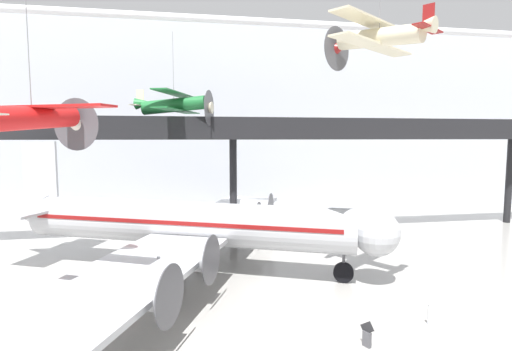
# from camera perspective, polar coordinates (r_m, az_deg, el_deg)

# --- Properties ---
(hangar_back_wall) EXTENTS (140.00, 3.00, 22.63)m
(hangar_back_wall) POSITION_cam_1_polar(r_m,az_deg,el_deg) (49.75, -4.99, 7.77)
(hangar_back_wall) COLOR silver
(hangar_back_wall) RESTS_ON ground
(mezzanine_walkway) EXTENTS (110.00, 3.20, 11.12)m
(mezzanine_walkway) POSITION_cam_1_polar(r_m,az_deg,el_deg) (36.89, -3.12, 5.62)
(mezzanine_walkway) COLOR black
(mezzanine_walkway) RESTS_ON ground
(ceiling_truss_beam) EXTENTS (120.00, 0.60, 0.60)m
(ceiling_truss_beam) POSITION_cam_1_polar(r_m,az_deg,el_deg) (34.23, -2.32, 21.25)
(ceiling_truss_beam) COLOR silver
(airliner_silver_main) EXTENTS (27.51, 32.36, 9.02)m
(airliner_silver_main) POSITION_cam_1_polar(r_m,az_deg,el_deg) (28.63, -10.23, -6.82)
(airliner_silver_main) COLOR #B7BABF
(airliner_silver_main) RESTS_ON ground
(suspended_plane_green_biplane) EXTENTS (7.23, 8.49, 7.99)m
(suspended_plane_green_biplane) POSITION_cam_1_polar(r_m,az_deg,el_deg) (35.82, -11.60, 9.87)
(suspended_plane_green_biplane) COLOR #1E6B33
(suspended_plane_red_highwing) EXTENTS (7.13, 6.27, 9.54)m
(suspended_plane_red_highwing) POSITION_cam_1_polar(r_m,az_deg,el_deg) (19.96, -29.35, 7.37)
(suspended_plane_red_highwing) COLOR red
(suspended_plane_cream_biplane) EXTENTS (6.59, 6.09, 5.05)m
(suspended_plane_cream_biplane) POSITION_cam_1_polar(r_m,az_deg,el_deg) (24.05, 17.09, 18.41)
(suspended_plane_cream_biplane) COLOR beige
(stanchion_barrier) EXTENTS (0.36, 0.36, 1.08)m
(stanchion_barrier) POSITION_cam_1_polar(r_m,az_deg,el_deg) (22.83, 23.35, -18.26)
(stanchion_barrier) COLOR #B2B5BA
(stanchion_barrier) RESTS_ON ground
(info_sign_pedestal) EXTENTS (0.36, 0.72, 1.24)m
(info_sign_pedestal) POSITION_cam_1_polar(r_m,az_deg,el_deg) (19.86, 15.56, -21.32)
(info_sign_pedestal) COLOR #4C4C51
(info_sign_pedestal) RESTS_ON ground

